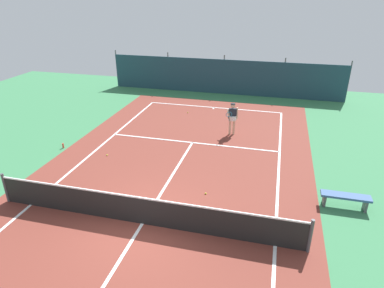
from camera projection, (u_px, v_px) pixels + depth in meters
The scene contains 11 objects.
ground_plane at pixel (142, 224), 10.69m from camera, with size 36.00×36.00×0.00m, color #387A4C.
court_surface at pixel (142, 224), 10.69m from camera, with size 11.02×26.60×0.01m.
tennis_net at pixel (141, 210), 10.48m from camera, with size 10.12×0.10×1.10m.
back_fence at pixel (224, 83), 24.16m from camera, with size 16.30×0.98×2.70m.
tennis_player at pixel (232, 117), 16.87m from camera, with size 0.57×0.83×1.64m.
tennis_ball_near_player at pixel (107, 155), 15.04m from camera, with size 0.07×0.07×0.07m, color #CCDB33.
tennis_ball_midcourt at pixel (188, 112), 20.23m from camera, with size 0.07×0.07×0.07m, color #CCDB33.
tennis_ball_by_sideline at pixel (206, 193), 12.21m from camera, with size 0.07×0.07×0.07m, color #CCDB33.
parked_car at pixel (271, 76), 25.26m from camera, with size 2.40×4.39×1.68m.
courtside_bench at pixel (345, 198), 11.35m from camera, with size 1.60×0.40×0.49m.
water_bottle at pixel (63, 146), 15.73m from camera, with size 0.08×0.08×0.24m, color #D84C38.
Camera 1 is at (3.68, -7.99, 6.77)m, focal length 31.56 mm.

